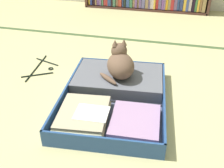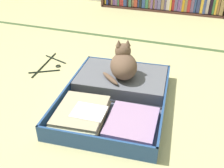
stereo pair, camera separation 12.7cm
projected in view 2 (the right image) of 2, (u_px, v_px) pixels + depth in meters
The scene contains 5 objects.
ground_plane at pixel (87, 109), 1.65m from camera, with size 10.00×10.00×0.00m, color tan.
tatami_border at pixel (136, 40), 2.59m from camera, with size 4.80×0.05×0.00m.
open_suitcase at pixel (115, 94), 1.70m from camera, with size 0.70×0.90×0.10m.
black_cat at pixel (123, 64), 1.74m from camera, with size 0.28×0.29×0.25m.
clothes_hanger at pixel (49, 65), 2.13m from camera, with size 0.24×0.43×0.01m.
Camera 2 is at (0.58, -1.19, 1.00)m, focal length 42.36 mm.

